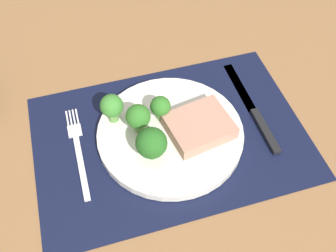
{
  "coord_description": "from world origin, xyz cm",
  "views": [
    {
      "loc": [
        -11.85,
        -38.68,
        56.42
      ],
      "look_at": [
        -0.09,
        1.12,
        1.9
      ],
      "focal_mm": 41.73,
      "sensor_mm": 36.0,
      "label": 1
    }
  ],
  "objects_px": {
    "plate": "(170,133)",
    "fork": "(78,150)",
    "steak": "(199,126)",
    "knife": "(255,112)"
  },
  "relations": [
    {
      "from": "steak",
      "to": "fork",
      "type": "relative_size",
      "value": 0.55
    },
    {
      "from": "knife",
      "to": "plate",
      "type": "bearing_deg",
      "value": -177.57
    },
    {
      "from": "knife",
      "to": "fork",
      "type": "bearing_deg",
      "value": 179.02
    },
    {
      "from": "steak",
      "to": "knife",
      "type": "distance_m",
      "value": 0.12
    },
    {
      "from": "fork",
      "to": "knife",
      "type": "bearing_deg",
      "value": 1.1
    },
    {
      "from": "plate",
      "to": "fork",
      "type": "bearing_deg",
      "value": 174.95
    },
    {
      "from": "plate",
      "to": "fork",
      "type": "distance_m",
      "value": 0.16
    },
    {
      "from": "fork",
      "to": "knife",
      "type": "distance_m",
      "value": 0.33
    },
    {
      "from": "plate",
      "to": "steak",
      "type": "relative_size",
      "value": 2.44
    },
    {
      "from": "fork",
      "to": "steak",
      "type": "bearing_deg",
      "value": -4.97
    }
  ]
}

